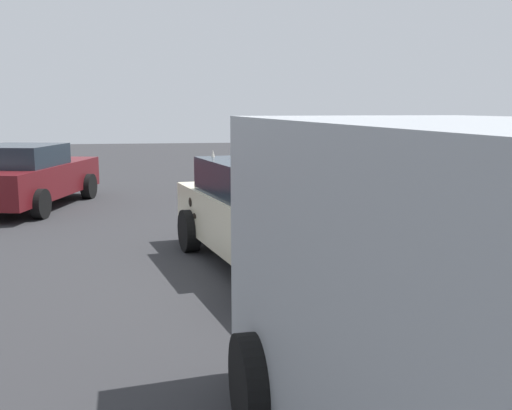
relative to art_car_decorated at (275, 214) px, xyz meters
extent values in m
plane|color=#2D2D30|center=(-0.07, -0.01, -0.75)|extent=(60.00, 60.00, 0.00)
cube|color=beige|center=(-0.07, -0.01, -0.12)|extent=(4.73, 2.67, 0.71)
cube|color=#1E2833|center=(0.25, 0.05, 0.48)|extent=(2.39, 2.04, 0.50)
cylinder|color=black|center=(-1.23, -1.19, -0.43)|extent=(0.69, 0.35, 0.65)
cylinder|color=black|center=(-1.61, 0.59, -0.43)|extent=(0.69, 0.35, 0.65)
cylinder|color=black|center=(1.47, -0.62, -0.43)|extent=(0.69, 0.35, 0.65)
cylinder|color=black|center=(1.09, 1.17, -0.43)|extent=(0.69, 0.35, 0.65)
ellipsoid|color=black|center=(-0.23, -0.96, 0.04)|extent=(0.15, 0.05, 0.16)
ellipsoid|color=black|center=(1.54, 1.24, -0.25)|extent=(0.19, 0.06, 0.15)
ellipsoid|color=black|center=(-1.12, -1.15, 0.03)|extent=(0.15, 0.05, 0.08)
ellipsoid|color=black|center=(0.43, -0.82, -0.03)|extent=(0.13, 0.05, 0.12)
ellipsoid|color=black|center=(1.08, 1.14, 0.03)|extent=(0.17, 0.06, 0.14)
ellipsoid|color=black|center=(0.83, 1.09, -0.15)|extent=(0.18, 0.06, 0.08)
ellipsoid|color=black|center=(-1.46, -1.23, 0.01)|extent=(0.18, 0.06, 0.09)
ellipsoid|color=black|center=(1.86, -0.52, -0.15)|extent=(0.10, 0.04, 0.15)
ellipsoid|color=black|center=(-1.73, -1.28, -0.03)|extent=(0.10, 0.04, 0.10)
cylinder|color=#A87A38|center=(-1.19, -0.55, 0.29)|extent=(0.13, 0.13, 0.12)
cone|color=#51381E|center=(-2.24, 0.02, 0.27)|extent=(0.06, 0.06, 0.08)
cylinder|color=#51381E|center=(-2.05, -0.80, 0.28)|extent=(0.08, 0.08, 0.10)
sphere|color=#51381E|center=(-1.40, 0.23, 0.27)|extent=(0.07, 0.07, 0.07)
cylinder|color=silver|center=(-1.37, -0.17, 0.29)|extent=(0.09, 0.09, 0.12)
cylinder|color=#A87A38|center=(-1.81, -1.06, 0.27)|extent=(0.11, 0.11, 0.07)
sphere|color=orange|center=(-1.64, -0.94, 0.26)|extent=(0.05, 0.05, 0.05)
cylinder|color=gray|center=(-1.53, -1.00, 0.30)|extent=(0.10, 0.10, 0.14)
cone|color=tan|center=(-1.74, -0.20, 0.29)|extent=(0.08, 0.08, 0.12)
cone|color=gray|center=(0.81, 0.10, 0.79)|extent=(0.08, 0.08, 0.11)
cone|color=tan|center=(0.23, 0.07, 0.78)|extent=(0.07, 0.07, 0.11)
cylinder|color=silver|center=(-0.41, 0.20, 0.78)|extent=(0.08, 0.08, 0.10)
cone|color=orange|center=(-0.12, -0.49, 0.76)|extent=(0.07, 0.07, 0.06)
cylinder|color=black|center=(0.69, 0.51, 0.78)|extent=(0.10, 0.10, 0.10)
cone|color=#51381E|center=(0.66, -0.03, 0.79)|extent=(0.06, 0.06, 0.12)
cone|color=gray|center=(1.00, 0.79, 0.78)|extent=(0.08, 0.08, 0.11)
cone|color=beige|center=(-0.21, -0.55, 0.86)|extent=(0.22, 0.22, 0.27)
cone|color=beige|center=(-0.42, 0.41, 0.86)|extent=(0.22, 0.22, 0.27)
cylinder|color=black|center=(-4.29, 0.93, -0.39)|extent=(0.74, 0.29, 0.72)
cube|color=#5B1419|center=(5.81, 4.57, -0.14)|extent=(4.69, 2.66, 0.71)
cube|color=#1E2833|center=(5.44, 4.66, 0.44)|extent=(2.18, 1.95, 0.46)
cylinder|color=black|center=(7.35, 5.11, -0.45)|extent=(0.65, 0.35, 0.61)
cylinder|color=black|center=(6.95, 3.41, -0.45)|extent=(0.65, 0.35, 0.61)
cylinder|color=black|center=(4.28, 4.03, -0.45)|extent=(0.65, 0.35, 0.61)
cube|color=white|center=(6.94, -2.31, -0.13)|extent=(4.09, 1.90, 0.68)
cube|color=#1E2833|center=(6.70, -2.30, 0.48)|extent=(1.84, 1.70, 0.55)
cylinder|color=black|center=(8.22, -1.42, -0.42)|extent=(0.67, 0.24, 0.67)
cylinder|color=black|center=(8.17, -3.26, -0.42)|extent=(0.67, 0.24, 0.67)
cylinder|color=black|center=(5.71, -1.36, -0.42)|extent=(0.67, 0.24, 0.67)
cylinder|color=black|center=(5.66, -3.20, -0.42)|extent=(0.67, 0.24, 0.67)
camera|label=1|loc=(-8.01, 1.48, 1.47)|focal=41.58mm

